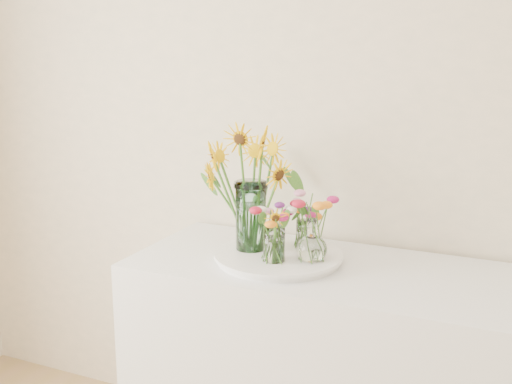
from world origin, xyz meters
The scene contains 9 objects.
tray centered at (-0.25, 1.91, 0.91)m, with size 0.43×0.43×0.03m, color white.
mason_jar centered at (-0.36, 1.92, 1.05)m, with size 0.11×0.11×0.25m, color #B3ECE3.
sunflower_bouquet centered at (-0.36, 1.92, 1.16)m, with size 0.63×0.63×0.47m, color #F0B905, non-canonical shape.
small_vase_a centered at (-0.23, 1.83, 0.99)m, with size 0.07×0.07×0.13m, color white.
wildflower_posy_a centered at (-0.23, 1.83, 1.03)m, with size 0.19×0.19×0.22m, color orange, non-canonical shape.
small_vase_b centered at (-0.12, 1.89, 1.00)m, with size 0.10×0.10×0.15m, color white, non-canonical shape.
wildflower_posy_b centered at (-0.12, 1.89, 1.04)m, with size 0.22×0.22×0.24m, color orange, non-canonical shape.
small_vase_c centered at (-0.19, 2.02, 0.98)m, with size 0.06×0.06×0.10m, color white.
wildflower_posy_c centered at (-0.19, 2.02, 1.02)m, with size 0.17×0.17×0.19m, color orange, non-canonical shape.
Camera 1 is at (0.57, -0.08, 1.65)m, focal length 45.00 mm.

